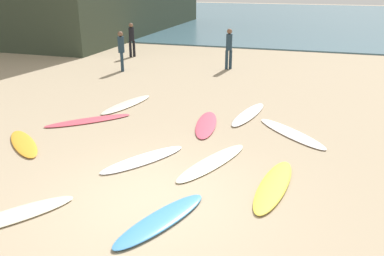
% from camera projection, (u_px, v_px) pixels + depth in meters
% --- Properties ---
extents(ground_plane, '(120.00, 120.00, 0.00)m').
position_uv_depth(ground_plane, '(152.00, 200.00, 7.72)').
color(ground_plane, tan).
extents(ocean_water, '(120.00, 40.00, 0.08)m').
position_uv_depth(ocean_water, '(289.00, 17.00, 41.21)').
color(ocean_water, '#426675').
rests_on(ocean_water, ground_plane).
extents(surfboard_0, '(1.75, 2.07, 0.06)m').
position_uv_depth(surfboard_0, '(14.00, 215.00, 7.16)').
color(surfboard_0, '#EBE4C6').
rests_on(surfboard_0, ground_plane).
extents(surfboard_1, '(2.20, 2.23, 0.06)m').
position_uv_depth(surfboard_1, '(291.00, 133.00, 10.90)').
color(surfboard_1, white).
rests_on(surfboard_1, ground_plane).
extents(surfboard_2, '(0.92, 2.34, 0.07)m').
position_uv_depth(surfboard_2, '(206.00, 124.00, 11.53)').
color(surfboard_2, '#DC4860').
rests_on(surfboard_2, ground_plane).
extents(surfboard_3, '(1.34, 2.22, 0.09)m').
position_uv_depth(surfboard_3, '(161.00, 220.00, 7.01)').
color(surfboard_3, '#438FD3').
rests_on(surfboard_3, ground_plane).
extents(surfboard_4, '(1.92, 1.76, 0.08)m').
position_uv_depth(surfboard_4, '(24.00, 143.00, 10.21)').
color(surfboard_4, gold).
rests_on(surfboard_4, ground_plane).
extents(surfboard_5, '(0.86, 2.48, 0.08)m').
position_uv_depth(surfboard_5, '(274.00, 185.00, 8.17)').
color(surfboard_5, yellow).
rests_on(surfboard_5, ground_plane).
extents(surfboard_6, '(1.67, 2.22, 0.06)m').
position_uv_depth(surfboard_6, '(143.00, 159.00, 9.35)').
color(surfboard_6, white).
rests_on(surfboard_6, ground_plane).
extents(surfboard_7, '(1.42, 2.56, 0.06)m').
position_uv_depth(surfboard_7, '(212.00, 162.00, 9.20)').
color(surfboard_7, '#EAE7C7').
rests_on(surfboard_7, ground_plane).
extents(surfboard_8, '(1.09, 2.52, 0.08)m').
position_uv_depth(surfboard_8, '(127.00, 104.00, 13.32)').
color(surfboard_8, silver).
rests_on(surfboard_8, ground_plane).
extents(surfboard_9, '(0.96, 2.53, 0.08)m').
position_uv_depth(surfboard_9, '(248.00, 114.00, 12.36)').
color(surfboard_9, white).
rests_on(surfboard_9, ground_plane).
extents(surfboard_10, '(2.20, 2.09, 0.06)m').
position_uv_depth(surfboard_10, '(89.00, 120.00, 11.85)').
color(surfboard_10, '#E24B5E').
rests_on(surfboard_10, ground_plane).
extents(beachgoer_near, '(0.40, 0.40, 1.76)m').
position_uv_depth(beachgoer_near, '(132.00, 38.00, 20.97)').
color(beachgoer_near, black).
rests_on(beachgoer_near, ground_plane).
extents(beachgoer_mid, '(0.39, 0.39, 1.84)m').
position_uv_depth(beachgoer_mid, '(229.00, 47.00, 18.16)').
color(beachgoer_mid, '#1E3342').
rests_on(beachgoer_mid, ground_plane).
extents(beachgoer_far, '(0.38, 0.38, 1.77)m').
position_uv_depth(beachgoer_far, '(121.00, 49.00, 17.78)').
color(beachgoer_far, '#1E3342').
rests_on(beachgoer_far, ground_plane).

